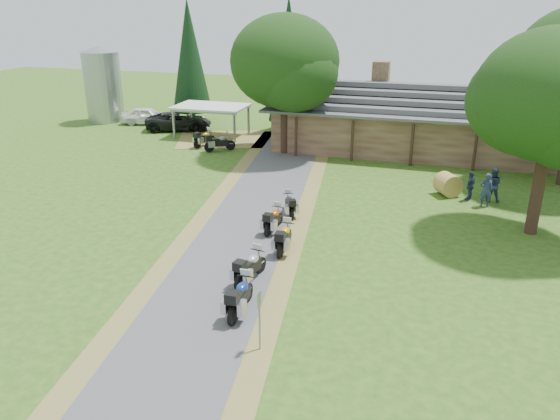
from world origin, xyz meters
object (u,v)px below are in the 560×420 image
(carport, at_px, (212,121))
(car_dark_suv, at_px, (178,117))
(silo, at_px, (103,84))
(motorcycle_row_e, at_px, (290,204))
(car_white_sedan, at_px, (147,114))
(motorcycle_carport_a, at_px, (204,138))
(motorcycle_carport_b, at_px, (220,142))
(motorcycle_row_c, at_px, (284,237))
(motorcycle_row_a, at_px, (240,295))
(lodge, at_px, (418,117))
(hay_bale, at_px, (448,184))
(motorcycle_row_b, at_px, (250,266))
(motorcycle_row_d, at_px, (274,218))

(carport, xyz_separation_m, car_dark_suv, (-3.58, 1.14, -0.10))
(silo, relative_size, motorcycle_row_e, 3.77)
(car_white_sedan, height_order, car_dark_suv, car_dark_suv)
(motorcycle_carport_a, relative_size, motorcycle_carport_b, 0.95)
(carport, height_order, motorcycle_row_c, carport)
(motorcycle_row_a, xyz_separation_m, motorcycle_carport_a, (-11.11, 21.37, -0.03))
(lodge, xyz_separation_m, hay_bale, (2.48, -9.92, -1.81))
(hay_bale, bearing_deg, carport, 153.24)
(motorcycle_row_b, distance_m, motorcycle_carport_b, 20.24)
(lodge, bearing_deg, car_dark_suv, 178.11)
(motorcycle_row_e, bearing_deg, motorcycle_row_d, 150.15)
(motorcycle_row_c, relative_size, motorcycle_row_d, 1.05)
(motorcycle_carport_a, bearing_deg, motorcycle_carport_b, -100.37)
(silo, height_order, motorcycle_row_c, silo)
(lodge, height_order, motorcycle_row_b, lodge)
(lodge, height_order, motorcycle_carport_a, lodge)
(motorcycle_row_c, height_order, motorcycle_row_e, motorcycle_row_c)
(lodge, bearing_deg, motorcycle_row_a, -99.75)
(lodge, bearing_deg, motorcycle_carport_b, -161.09)
(motorcycle_row_d, bearing_deg, lodge, -13.55)
(silo, relative_size, car_white_sedan, 1.17)
(motorcycle_row_e, height_order, motorcycle_carport_b, motorcycle_carport_b)
(silo, bearing_deg, motorcycle_row_c, -42.85)
(carport, bearing_deg, car_white_sedan, 160.63)
(carport, xyz_separation_m, motorcycle_row_c, (11.92, -19.25, -0.57))
(hay_bale, bearing_deg, motorcycle_row_e, -144.45)
(car_dark_suv, height_order, hay_bale, car_dark_suv)
(motorcycle_row_a, height_order, motorcycle_row_e, motorcycle_row_a)
(car_white_sedan, distance_m, motorcycle_row_d, 26.83)
(lodge, height_order, silo, silo)
(carport, height_order, motorcycle_row_b, carport)
(motorcycle_carport_b, bearing_deg, motorcycle_row_a, -104.55)
(motorcycle_row_b, height_order, motorcycle_carport_a, motorcycle_row_b)
(car_dark_suv, bearing_deg, silo, 59.26)
(carport, height_order, motorcycle_carport_a, carport)
(motorcycle_row_b, height_order, motorcycle_row_c, motorcycle_row_b)
(carport, relative_size, motorcycle_row_b, 2.88)
(carport, relative_size, motorcycle_carport_a, 2.93)
(motorcycle_carport_b, bearing_deg, motorcycle_row_d, -96.82)
(carport, relative_size, motorcycle_row_d, 3.06)
(silo, distance_m, car_white_sedan, 4.97)
(car_white_sedan, relative_size, motorcycle_row_e, 3.24)
(motorcycle_row_a, height_order, motorcycle_row_d, motorcycle_row_a)
(carport, distance_m, car_dark_suv, 3.76)
(carport, relative_size, car_white_sedan, 1.01)
(car_dark_suv, height_order, motorcycle_row_b, car_dark_suv)
(motorcycle_row_d, relative_size, motorcycle_carport_a, 0.96)
(motorcycle_row_c, height_order, motorcycle_carport_a, same)
(car_white_sedan, height_order, motorcycle_row_a, car_white_sedan)
(motorcycle_row_a, bearing_deg, motorcycle_row_b, 9.73)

